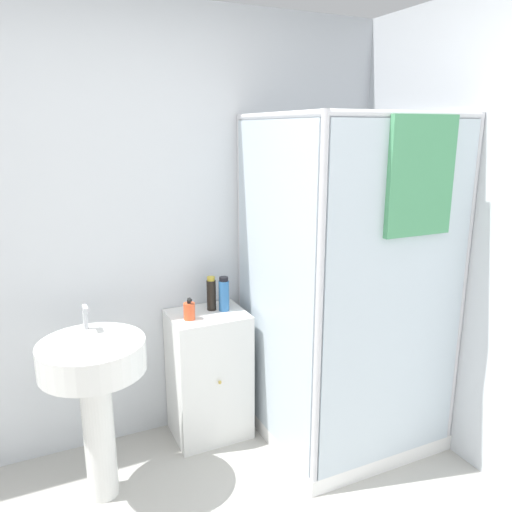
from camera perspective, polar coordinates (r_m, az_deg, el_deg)
The scene contains 7 objects.
wall_back at distance 2.90m, azimuth -15.73°, elevation 2.34°, with size 6.40×0.06×2.50m, color silver.
shower_enclosure at distance 3.03m, azimuth 9.59°, elevation -11.78°, with size 0.95×0.98×1.91m.
vanity_cabinet at distance 3.10m, azimuth -5.42°, elevation -13.32°, with size 0.44×0.38×0.78m.
sink at distance 2.61m, azimuth -17.99°, elevation -13.33°, with size 0.51×0.51×0.98m.
soap_dispenser at distance 2.84m, azimuth -7.64°, elevation -6.23°, with size 0.06×0.07×0.13m.
shampoo_bottle_tall_black at distance 2.96m, azimuth -5.13°, elevation -4.32°, with size 0.05×0.05×0.20m.
shampoo_bottle_blue at distance 2.94m, azimuth -3.69°, elevation -4.40°, with size 0.06×0.06×0.21m.
Camera 1 is at (-0.45, -1.11, 1.82)m, focal length 35.00 mm.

